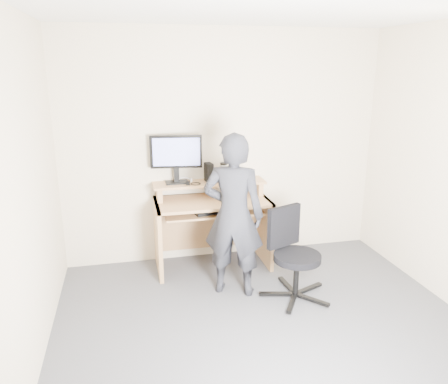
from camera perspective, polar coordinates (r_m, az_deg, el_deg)
name	(u,v)px	position (r m, az deg, el deg)	size (l,w,h in m)	color
ground	(274,341)	(3.69, 6.50, -18.78)	(3.50, 3.50, 0.00)	#4D4D51
back_wall	(224,147)	(4.78, 0.05, 5.87)	(3.50, 0.02, 2.50)	beige
ceiling	(286,2)	(3.05, 8.12, 23.40)	(3.50, 3.50, 0.02)	white
desk	(211,216)	(4.72, -1.72, -3.13)	(1.20, 0.60, 0.91)	tan
monitor	(176,155)	(4.57, -6.27, 4.86)	(0.54, 0.15, 0.51)	black
external_drive	(209,172)	(4.67, -2.00, 2.58)	(0.07, 0.13, 0.20)	black
travel_mug	(224,172)	(4.71, -0.03, 2.57)	(0.08, 0.08, 0.18)	#B9B9BD
smartphone	(238,180)	(4.71, 1.91, 1.53)	(0.07, 0.13, 0.01)	black
charger	(188,183)	(4.56, -4.74, 1.14)	(0.04, 0.04, 0.04)	black
headphones	(185,181)	(4.70, -5.14, 1.47)	(0.16, 0.16, 0.02)	silver
keyboard	(216,210)	(4.52, -1.11, -2.40)	(0.46, 0.18, 0.03)	black
mouse	(239,199)	(4.54, 1.95, -0.98)	(0.10, 0.06, 0.04)	black
office_chair	(292,251)	(4.14, 8.92, -7.58)	(0.66, 0.65, 0.83)	black
person	(233,216)	(4.04, 1.24, -3.10)	(0.56, 0.37, 1.55)	black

